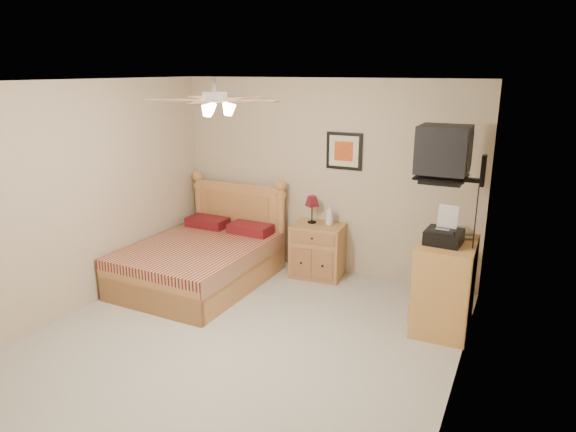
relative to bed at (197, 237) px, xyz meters
name	(u,v)px	position (x,y,z in m)	size (l,w,h in m)	color
floor	(236,347)	(1.21, -1.12, -0.61)	(4.50, 4.50, 0.00)	#ACA89B
ceiling	(227,81)	(1.21, -1.12, 1.89)	(4.00, 4.50, 0.04)	white
wall_back	(324,178)	(1.21, 1.13, 0.64)	(4.00, 0.04, 2.50)	#C1AD8E
wall_front	(7,336)	(1.21, -3.37, 0.64)	(4.00, 0.04, 2.50)	#C1AD8E
wall_left	(72,200)	(-0.79, -1.12, 0.64)	(0.04, 4.50, 2.50)	#C1AD8E
wall_right	(462,258)	(3.21, -1.12, 0.64)	(0.04, 4.50, 2.50)	#C1AD8E
bed	(197,237)	(0.00, 0.00, 0.00)	(1.44, 1.89, 1.22)	#A86F44
nightstand	(318,250)	(1.24, 0.88, -0.26)	(0.64, 0.48, 0.70)	#A06C35
table_lamp	(312,209)	(1.13, 0.93, 0.26)	(0.19, 0.19, 0.35)	maroon
lotion_bottle	(329,215)	(1.37, 0.93, 0.21)	(0.10, 0.10, 0.26)	silver
framed_picture	(344,151)	(1.48, 1.11, 1.01)	(0.46, 0.04, 0.46)	black
dresser	(444,285)	(2.94, 0.16, -0.15)	(0.55, 0.79, 0.93)	#BB8645
fax_machine	(445,226)	(2.90, 0.10, 0.50)	(0.34, 0.37, 0.37)	black
magazine_lower	(451,233)	(2.93, 0.44, 0.33)	(0.22, 0.30, 0.03)	#B3A593
magazine_upper	(451,230)	(2.92, 0.47, 0.36)	(0.21, 0.29, 0.02)	gray
wall_tv	(459,155)	(2.96, 0.22, 1.20)	(0.56, 0.46, 0.58)	black
ceiling_fan	(215,100)	(1.21, -1.32, 1.75)	(1.14, 1.14, 0.28)	silver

